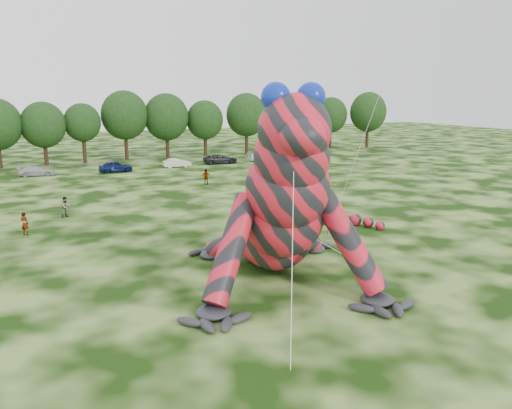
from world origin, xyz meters
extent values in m
plane|color=#16330A|center=(0.00, 0.00, 0.00)|extent=(240.00, 240.00, 0.00)
cylinder|color=silver|center=(13.61, 7.65, 8.56)|extent=(0.02, 0.02, 18.02)
cylinder|color=#382314|center=(11.94, 9.91, 0.12)|extent=(0.08, 0.08, 0.24)
imported|color=#AAAEB4|center=(-5.91, 47.70, 0.62)|extent=(4.49, 2.32, 1.24)
imported|color=#0E1748|center=(3.49, 46.47, 0.73)|extent=(4.33, 1.80, 1.46)
imported|color=silver|center=(11.95, 47.24, 0.62)|extent=(3.82, 1.41, 1.25)
imported|color=black|center=(18.77, 48.02, 0.69)|extent=(5.13, 2.64, 1.38)
imported|color=white|center=(25.56, 48.11, 0.65)|extent=(4.58, 2.05, 1.31)
imported|color=gray|center=(-7.91, 19.16, 0.86)|extent=(0.74, 0.72, 1.72)
imported|color=gray|center=(10.97, 32.82, 0.87)|extent=(1.11, 0.76, 1.75)
imported|color=gray|center=(-4.71, 23.64, 0.86)|extent=(1.05, 1.01, 1.71)
camera|label=1|loc=(-7.97, -19.35, 10.03)|focal=35.00mm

